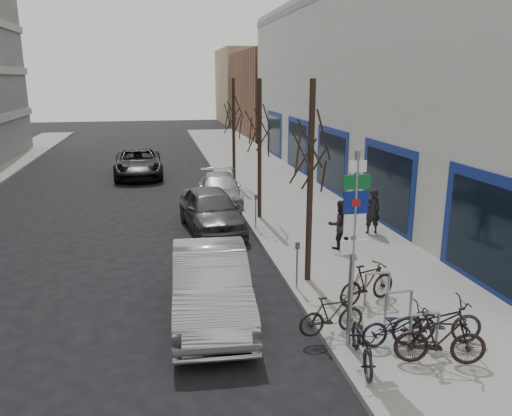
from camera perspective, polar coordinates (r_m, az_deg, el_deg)
name	(u,v)px	position (r m, az deg, el deg)	size (l,w,h in m)	color
ground	(234,364)	(10.40, -2.58, -17.35)	(120.00, 120.00, 0.00)	black
sidewalk_east	(305,216)	(20.34, 5.65, -0.92)	(5.00, 70.00, 0.15)	slate
commercial_building	(497,88)	(30.76, 25.80, 12.29)	(20.00, 32.00, 10.00)	#B7B7B2
brick_building_far	(301,94)	(50.80, 5.15, 12.89)	(12.00, 14.00, 8.00)	brown
tan_building_far	(272,86)	(65.43, 1.80, 13.75)	(13.00, 12.00, 9.00)	#937A5B
highway_sign_pole	(353,239)	(9.95, 11.08, -3.50)	(0.55, 0.10, 4.20)	gray
bike_rack	(398,304)	(11.68, 15.97, -10.49)	(0.66, 2.26, 0.83)	gray
tree_near	(311,135)	(12.91, 6.36, 8.31)	(1.80, 1.80, 5.50)	black
tree_mid	(260,116)	(19.18, 0.42, 10.44)	(1.80, 1.80, 5.50)	black
tree_far	(233,107)	(25.57, -2.60, 11.48)	(1.80, 1.80, 5.50)	black
meter_front	(297,261)	(13.06, 4.73, -6.00)	(0.10, 0.08, 1.27)	gray
meter_mid	(256,208)	(18.16, -0.03, 0.00)	(0.10, 0.08, 1.27)	gray
meter_back	(233,179)	(23.44, -2.66, 3.33)	(0.10, 0.08, 1.27)	gray
bike_near_left	(363,339)	(10.06, 12.13, -14.44)	(0.52, 1.72, 1.05)	black
bike_near_right	(440,339)	(10.46, 20.32, -13.82)	(0.52, 1.76, 1.07)	black
bike_mid_curb	(400,322)	(10.90, 16.10, -12.42)	(0.50, 1.65, 1.01)	black
bike_mid_inner	(332,315)	(11.02, 8.64, -11.97)	(0.44, 1.49, 0.90)	black
bike_far_curb	(437,318)	(11.14, 20.03, -11.72)	(0.58, 1.90, 1.16)	black
bike_far_inner	(367,283)	(12.59, 12.61, -8.34)	(0.51, 1.71, 1.04)	black
parked_car_front	(211,284)	(11.90, -5.20, -8.64)	(1.73, 4.96, 1.63)	#A4A3A8
parked_car_mid	(211,209)	(18.51, -5.16, -0.17)	(1.87, 4.66, 1.59)	#444448
parked_car_back	(220,189)	(22.42, -4.16, 2.12)	(1.86, 4.57, 1.33)	#9B9BA0
lane_car	(138,163)	(29.49, -13.31, 5.04)	(2.62, 5.68, 1.58)	black
pedestrian_near	(372,211)	(18.04, 13.14, -0.35)	(0.59, 0.39, 1.62)	black
pedestrian_far	(339,224)	(16.22, 9.52, -1.84)	(0.60, 0.41, 1.62)	black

